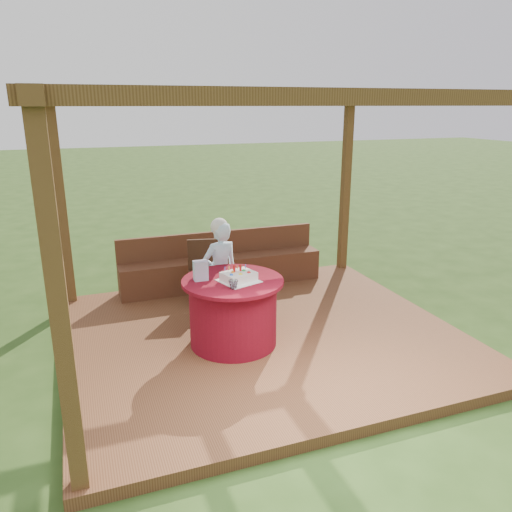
{
  "coord_description": "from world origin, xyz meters",
  "views": [
    {
      "loc": [
        -1.97,
        -5.08,
        2.73
      ],
      "look_at": [
        0.0,
        0.25,
        1.0
      ],
      "focal_mm": 35.0,
      "sensor_mm": 36.0,
      "label": 1
    }
  ],
  "objects_px": {
    "bench": "(222,268)",
    "table": "(233,311)",
    "chair": "(203,269)",
    "elderly_woman": "(220,271)",
    "drinking_glass": "(233,285)",
    "birthday_cake": "(239,277)",
    "gift_bag": "(201,271)"
  },
  "relations": [
    {
      "from": "bench",
      "to": "birthday_cake",
      "type": "height_order",
      "value": "birthday_cake"
    },
    {
      "from": "birthday_cake",
      "to": "gift_bag",
      "type": "distance_m",
      "value": 0.42
    },
    {
      "from": "chair",
      "to": "birthday_cake",
      "type": "height_order",
      "value": "birthday_cake"
    },
    {
      "from": "chair",
      "to": "drinking_glass",
      "type": "xyz_separation_m",
      "value": [
        -0.09,
        -1.62,
        0.35
      ]
    },
    {
      "from": "birthday_cake",
      "to": "drinking_glass",
      "type": "bearing_deg",
      "value": -121.55
    },
    {
      "from": "table",
      "to": "gift_bag",
      "type": "xyz_separation_m",
      "value": [
        -0.33,
        0.1,
        0.49
      ]
    },
    {
      "from": "chair",
      "to": "table",
      "type": "bearing_deg",
      "value": -90.34
    },
    {
      "from": "birthday_cake",
      "to": "gift_bag",
      "type": "xyz_separation_m",
      "value": [
        -0.38,
        0.18,
        0.06
      ]
    },
    {
      "from": "chair",
      "to": "elderly_woman",
      "type": "distance_m",
      "value": 0.74
    },
    {
      "from": "drinking_glass",
      "to": "bench",
      "type": "bearing_deg",
      "value": 76.85
    },
    {
      "from": "chair",
      "to": "drinking_glass",
      "type": "relative_size",
      "value": 8.51
    },
    {
      "from": "chair",
      "to": "drinking_glass",
      "type": "distance_m",
      "value": 1.66
    },
    {
      "from": "bench",
      "to": "table",
      "type": "relative_size",
      "value": 2.67
    },
    {
      "from": "bench",
      "to": "drinking_glass",
      "type": "bearing_deg",
      "value": -103.15
    },
    {
      "from": "chair",
      "to": "gift_bag",
      "type": "bearing_deg",
      "value": -105.29
    },
    {
      "from": "drinking_glass",
      "to": "birthday_cake",
      "type": "bearing_deg",
      "value": 58.45
    },
    {
      "from": "chair",
      "to": "elderly_woman",
      "type": "relative_size",
      "value": 0.65
    },
    {
      "from": "chair",
      "to": "birthday_cake",
      "type": "xyz_separation_m",
      "value": [
        0.04,
        -1.42,
        0.35
      ]
    },
    {
      "from": "elderly_woman",
      "to": "gift_bag",
      "type": "relative_size",
      "value": 6.06
    },
    {
      "from": "gift_bag",
      "to": "chair",
      "type": "bearing_deg",
      "value": 76.12
    },
    {
      "from": "birthday_cake",
      "to": "drinking_glass",
      "type": "distance_m",
      "value": 0.24
    },
    {
      "from": "bench",
      "to": "birthday_cake",
      "type": "xyz_separation_m",
      "value": [
        -0.37,
        -1.94,
        0.56
      ]
    },
    {
      "from": "bench",
      "to": "elderly_woman",
      "type": "relative_size",
      "value": 2.27
    },
    {
      "from": "gift_bag",
      "to": "drinking_glass",
      "type": "relative_size",
      "value": 2.17
    },
    {
      "from": "drinking_glass",
      "to": "elderly_woman",
      "type": "bearing_deg",
      "value": 82.34
    },
    {
      "from": "table",
      "to": "chair",
      "type": "distance_m",
      "value": 1.35
    },
    {
      "from": "bench",
      "to": "elderly_woman",
      "type": "height_order",
      "value": "elderly_woman"
    },
    {
      "from": "elderly_woman",
      "to": "birthday_cake",
      "type": "distance_m",
      "value": 0.72
    },
    {
      "from": "table",
      "to": "drinking_glass",
      "type": "bearing_deg",
      "value": -106.09
    },
    {
      "from": "chair",
      "to": "birthday_cake",
      "type": "relative_size",
      "value": 1.8
    },
    {
      "from": "chair",
      "to": "gift_bag",
      "type": "distance_m",
      "value": 1.35
    },
    {
      "from": "bench",
      "to": "table",
      "type": "bearing_deg",
      "value": -102.7
    }
  ]
}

